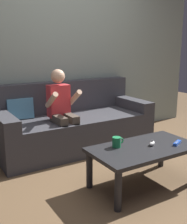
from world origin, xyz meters
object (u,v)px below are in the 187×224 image
at_px(coffee_table, 144,152).
at_px(game_remote_blue_near_edge, 177,143).
at_px(couch, 73,125).
at_px(person_seated_on_couch, 62,108).
at_px(nunchuk_white, 152,143).
at_px(coffee_mug, 117,142).

height_order(coffee_table, game_remote_blue_near_edge, game_remote_blue_near_edge).
distance_m(couch, game_remote_blue_near_edge, 1.43).
height_order(person_seated_on_couch, coffee_table, person_seated_on_couch).
relative_size(couch, person_seated_on_couch, 1.91).
xyz_separation_m(nunchuk_white, coffee_mug, (-0.31, 0.14, 0.03)).
bearing_deg(nunchuk_white, game_remote_blue_near_edge, -23.30).
xyz_separation_m(couch, game_remote_blue_near_edge, (0.41, -1.37, 0.10)).
bearing_deg(couch, game_remote_blue_near_edge, -73.44).
bearing_deg(coffee_mug, game_remote_blue_near_edge, -23.85).
bearing_deg(coffee_mug, person_seated_on_couch, 96.29).
xyz_separation_m(person_seated_on_couch, coffee_table, (0.33, -1.07, -0.26)).
xyz_separation_m(person_seated_on_couch, coffee_mug, (0.10, -0.95, -0.15)).
bearing_deg(game_remote_blue_near_edge, couch, 106.56).
bearing_deg(person_seated_on_couch, coffee_mug, -83.71).
distance_m(couch, nunchuk_white, 1.29).
relative_size(person_seated_on_couch, coffee_table, 1.01).
distance_m(nunchuk_white, coffee_mug, 0.34).
bearing_deg(game_remote_blue_near_edge, nunchuk_white, 156.70).
distance_m(person_seated_on_couch, coffee_mug, 0.97).
height_order(couch, nunchuk_white, couch).
bearing_deg(nunchuk_white, coffee_mug, 155.74).
distance_m(person_seated_on_couch, coffee_table, 1.15).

